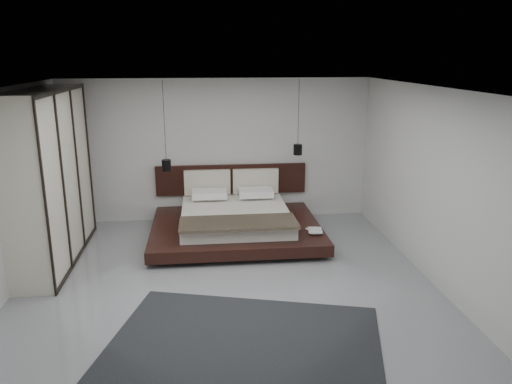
{
  "coord_description": "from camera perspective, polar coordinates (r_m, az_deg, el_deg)",
  "views": [
    {
      "loc": [
        -0.3,
        -6.74,
        3.23
      ],
      "look_at": [
        0.57,
        1.2,
        1.02
      ],
      "focal_mm": 35.0,
      "sensor_mm": 36.0,
      "label": 1
    }
  ],
  "objects": [
    {
      "name": "pendant_right",
      "position": [
        9.47,
        4.79,
        4.9
      ],
      "size": [
        0.16,
        0.16,
        1.4
      ],
      "color": "black",
      "rests_on": "ceiling"
    },
    {
      "name": "wardrobe",
      "position": [
        8.48,
        -22.53,
        1.56
      ],
      "size": [
        0.66,
        2.78,
        2.73
      ],
      "color": "beige",
      "rests_on": "floor"
    },
    {
      "name": "book_lower",
      "position": [
        8.67,
        6.08,
        -4.46
      ],
      "size": [
        0.27,
        0.31,
        0.02
      ],
      "primitive_type": "imported",
      "rotation": [
        0.0,
        0.0,
        0.34
      ],
      "color": "#99724C",
      "rests_on": "bed"
    },
    {
      "name": "book_upper",
      "position": [
        8.63,
        5.99,
        -4.39
      ],
      "size": [
        0.28,
        0.35,
        0.02
      ],
      "primitive_type": "imported",
      "rotation": [
        0.0,
        0.0,
        -0.15
      ],
      "color": "#99724C",
      "rests_on": "book_lower"
    },
    {
      "name": "rug",
      "position": [
        6.0,
        -1.35,
        -17.05
      ],
      "size": [
        3.57,
        2.95,
        0.01
      ],
      "primitive_type": "cube",
      "rotation": [
        0.0,
        0.0,
        -0.27
      ],
      "color": "black",
      "rests_on": "floor"
    },
    {
      "name": "floor",
      "position": [
        7.48,
        -3.4,
        -10.16
      ],
      "size": [
        6.0,
        6.0,
        0.0
      ],
      "primitive_type": "plane",
      "color": "gray",
      "rests_on": "ground"
    },
    {
      "name": "bed",
      "position": [
        9.14,
        -2.4,
        -3.25
      ],
      "size": [
        3.0,
        2.48,
        1.11
      ],
      "color": "black",
      "rests_on": "floor"
    },
    {
      "name": "wall_front",
      "position": [
        4.18,
        -1.56,
        -10.53
      ],
      "size": [
        6.0,
        0.0,
        6.0
      ],
      "primitive_type": "plane",
      "rotation": [
        -1.57,
        0.0,
        0.0
      ],
      "color": "beige",
      "rests_on": "floor"
    },
    {
      "name": "ceiling",
      "position": [
        6.76,
        -3.79,
        11.77
      ],
      "size": [
        6.0,
        6.0,
        0.0
      ],
      "primitive_type": "plane",
      "rotation": [
        3.14,
        0.0,
        0.0
      ],
      "color": "white",
      "rests_on": "wall_back"
    },
    {
      "name": "wall_left",
      "position": [
        7.49,
        -27.16,
        -0.43
      ],
      "size": [
        0.0,
        6.0,
        6.0
      ],
      "primitive_type": "plane",
      "rotation": [
        1.57,
        0.0,
        1.57
      ],
      "color": "beige",
      "rests_on": "floor"
    },
    {
      "name": "wall_right",
      "position": [
        7.73,
        19.24,
        0.87
      ],
      "size": [
        0.0,
        6.0,
        6.0
      ],
      "primitive_type": "plane",
      "rotation": [
        1.57,
        0.0,
        -1.57
      ],
      "color": "beige",
      "rests_on": "floor"
    },
    {
      "name": "pendant_left",
      "position": [
        9.37,
        -10.21,
        3.09
      ],
      "size": [
        0.17,
        0.17,
        1.65
      ],
      "color": "black",
      "rests_on": "ceiling"
    },
    {
      "name": "wall_back",
      "position": [
        9.92,
        -4.43,
        4.77
      ],
      "size": [
        6.0,
        0.0,
        6.0
      ],
      "primitive_type": "plane",
      "rotation": [
        1.57,
        0.0,
        0.0
      ],
      "color": "beige",
      "rests_on": "floor"
    },
    {
      "name": "lattice_screen",
      "position": [
        9.76,
        -21.9,
        2.92
      ],
      "size": [
        0.05,
        0.9,
        2.6
      ],
      "primitive_type": "cube",
      "color": "black",
      "rests_on": "floor"
    }
  ]
}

